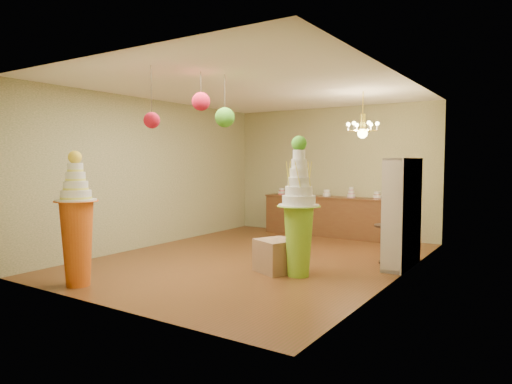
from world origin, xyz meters
The scene contains 17 objects.
floor centered at (0.00, 0.00, 0.00)m, with size 6.50×6.50×0.00m, color #593318.
ceiling centered at (0.00, 0.00, 3.00)m, with size 6.50×6.50×0.00m, color white.
wall_back centered at (0.00, 3.25, 1.50)m, with size 5.00×0.04×3.00m, color #98976B.
wall_front centered at (0.00, -3.25, 1.50)m, with size 5.00×0.04×3.00m, color #98976B.
wall_left centered at (-2.50, 0.00, 1.50)m, with size 0.04×6.50×3.00m, color #98976B.
wall_right centered at (2.50, 0.00, 1.50)m, with size 0.04×6.50×3.00m, color #98976B.
pedestal_green centered at (1.19, -0.68, 0.84)m, with size 0.71×0.71×2.13m.
pedestal_orange centered at (-1.16, -2.85, 0.76)m, with size 0.68×0.68×1.90m.
burlap_riser centered at (0.78, -0.64, 0.26)m, with size 0.57×0.57×0.52m, color #906E4E.
sideboard centered at (0.00, 2.97, 0.48)m, with size 3.04×0.54×1.16m.
shelving_unit centered at (2.34, 0.80, 0.90)m, with size 0.33×1.20×1.80m.
round_table centered at (2.10, 0.91, 0.43)m, with size 0.60×0.60×0.67m.
vase centered at (2.10, 0.91, 0.76)m, with size 0.18×0.18×0.19m, color beige.
pom_red_left centered at (0.22, -1.79, 2.59)m, with size 0.26×0.26×0.54m.
pom_green_mid centered at (0.38, -1.45, 2.38)m, with size 0.29×0.29×0.76m.
pom_red_right centered at (-0.04, -2.48, 2.29)m, with size 0.21×0.21×0.82m.
chandelier centered at (1.48, 1.22, 2.30)m, with size 0.72×0.72×0.85m.
Camera 1 is at (4.39, -6.78, 1.77)m, focal length 32.00 mm.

